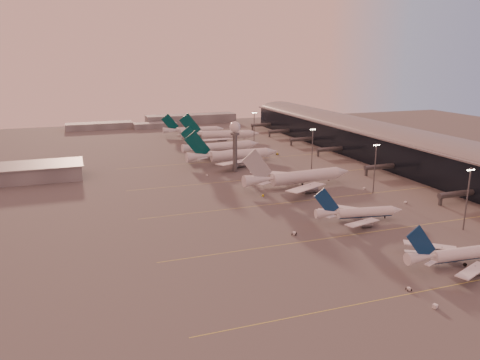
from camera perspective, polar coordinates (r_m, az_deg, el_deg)
name	(u,v)px	position (r m, az deg, el deg)	size (l,w,h in m)	color
ground	(333,250)	(168.67, 11.24, -8.33)	(700.00, 700.00, 0.00)	#525050
taxiway_markings	(327,197)	(228.46, 10.62, -2.10)	(180.00, 185.25, 0.02)	#DFDA4E
terminal	(393,146)	(312.51, 18.20, 3.95)	(57.00, 362.00, 23.04)	black
hangar	(3,174)	(281.76, -26.88, 0.65)	(82.00, 27.00, 8.50)	slate
radar_tower	(235,136)	(270.45, -0.62, 5.34)	(6.40, 6.40, 31.10)	#515458
mast_a	(467,196)	(199.14, 25.98, -1.78)	(3.60, 0.56, 25.00)	#515458
mast_b	(375,166)	(237.51, 16.13, 1.64)	(3.60, 0.56, 25.00)	#515458
mast_c	(312,147)	(280.54, 8.81, 4.01)	(3.60, 0.56, 25.00)	#515458
mast_d	(254,126)	(360.42, 1.74, 6.56)	(3.60, 0.56, 25.00)	#515458
distant_horizon	(165,121)	(469.21, -9.12, 7.09)	(165.00, 37.50, 9.00)	slate
narrowbody_near	(458,256)	(168.27, 25.08, -8.42)	(39.54, 31.48, 15.44)	white
narrowbody_mid	(359,214)	(197.90, 14.32, -4.05)	(38.33, 30.37, 15.06)	white
widebody_white	(299,180)	(243.63, 7.18, 0.04)	(62.77, 50.16, 22.07)	white
greentail_a	(233,157)	(295.39, -0.80, 2.79)	(61.57, 49.68, 22.36)	white
greentail_b	(222,148)	(325.98, -2.22, 3.88)	(57.82, 46.56, 20.99)	white
greentail_c	(221,136)	(373.04, -2.35, 5.33)	(62.86, 50.33, 23.01)	white
greentail_d	(194,131)	(403.84, -5.63, 5.91)	(53.47, 43.07, 19.41)	white
gsv_truck_a	(436,304)	(140.17, 22.83, -13.73)	(6.44, 3.86, 2.45)	white
gsv_tug_near	(409,289)	(147.09, 19.88, -12.39)	(2.44, 3.33, 0.86)	white
gsv_tug_mid	(294,234)	(179.39, 6.62, -6.50)	(4.52, 4.17, 1.11)	white
gsv_truck_b	(406,201)	(228.31, 19.62, -2.45)	(5.52, 2.76, 2.13)	white
gsv_truck_c	(263,194)	(226.39, 2.85, -1.74)	(4.33, 5.18, 2.03)	gold
gsv_catering_b	(365,185)	(246.09, 14.94, -0.64)	(5.22, 3.00, 4.04)	white
gsv_truck_d	(207,174)	(265.07, -4.08, 0.69)	(1.82, 4.67, 1.88)	white
gsv_tug_hangar	(277,154)	(323.40, 4.56, 3.18)	(3.65, 2.39, 0.99)	gold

